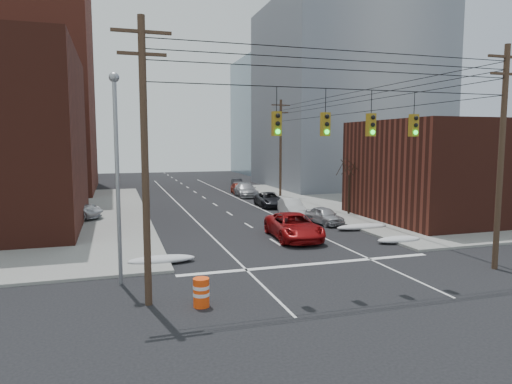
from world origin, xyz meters
TOP-DOWN VIEW (x-y plane):
  - ground at (0.00, 0.00)m, footprint 160.00×160.00m
  - sidewalk_ne at (27.00, 27.00)m, footprint 40.00×40.00m
  - building_brick_far at (-26.00, 74.00)m, footprint 22.00×18.00m
  - building_office at (22.00, 44.00)m, footprint 22.00×20.00m
  - building_glass at (24.00, 70.00)m, footprint 20.00×18.00m
  - building_storefront at (18.00, 16.00)m, footprint 16.00×12.00m
  - utility_pole_left at (-8.50, 3.00)m, footprint 2.20×0.28m
  - utility_pole_right at (8.50, 3.00)m, footprint 2.20×0.28m
  - utility_pole_far at (8.50, 34.00)m, footprint 2.20×0.28m
  - traffic_signals at (0.10, 2.97)m, footprint 17.00×0.42m
  - street_light at (-9.50, 6.00)m, footprint 0.44×0.44m
  - bare_tree at (9.59, 20.00)m, footprint 2.09×2.20m
  - snow_nw at (-7.40, 9.00)m, footprint 3.50×1.08m
  - snow_ne at (7.40, 9.50)m, footprint 3.00×1.08m
  - snow_east_far at (7.40, 14.00)m, footprint 4.00×1.08m
  - red_pickup at (1.50, 12.58)m, footprint 3.20×6.16m
  - parked_car_a at (5.78, 16.86)m, footprint 2.00×4.04m
  - parked_car_b at (4.80, 21.23)m, footprint 2.10×4.58m
  - parked_car_c at (4.80, 26.99)m, footprint 2.67×5.14m
  - parked_car_d at (4.80, 35.48)m, footprint 2.57×5.48m
  - parked_car_e at (4.80, 38.78)m, footprint 1.93×4.01m
  - parked_car_f at (6.40, 45.40)m, footprint 1.78×3.86m
  - lot_car_a at (-14.77, 18.33)m, footprint 4.26×2.81m
  - lot_car_b at (-13.36, 24.23)m, footprint 6.18×4.33m
  - construction_barrel at (-6.56, 2.17)m, footprint 0.74×0.74m

SIDE VIEW (x-z plane):
  - ground at x=0.00m, z-range 0.00..0.00m
  - sidewalk_ne at x=27.00m, z-range 0.00..0.15m
  - snow_nw at x=-7.40m, z-range 0.00..0.42m
  - snow_ne at x=7.40m, z-range 0.00..0.42m
  - snow_east_far at x=7.40m, z-range 0.00..0.42m
  - construction_barrel at x=-6.56m, z-range 0.02..1.15m
  - parked_car_f at x=6.40m, z-range 0.00..1.23m
  - parked_car_e at x=4.80m, z-range 0.00..1.32m
  - parked_car_a at x=5.78m, z-range 0.00..1.32m
  - parked_car_c at x=4.80m, z-range 0.00..1.38m
  - parked_car_b at x=4.80m, z-range 0.00..1.45m
  - parked_car_d at x=4.80m, z-range 0.00..1.55m
  - lot_car_a at x=-14.77m, z-range 0.15..1.48m
  - red_pickup at x=1.50m, z-range 0.00..1.66m
  - lot_car_b at x=-13.36m, z-range 0.15..1.72m
  - bare_tree at x=9.59m, z-range -0.15..4.79m
  - building_storefront at x=18.00m, z-range 0.00..8.00m
  - street_light at x=-9.50m, z-range 0.88..10.20m
  - utility_pole_left at x=-8.50m, z-range 0.28..11.28m
  - utility_pole_right at x=8.50m, z-range 0.28..11.28m
  - utility_pole_far at x=8.50m, z-range 0.28..11.28m
  - building_brick_far at x=-26.00m, z-range 0.00..12.00m
  - traffic_signals at x=0.10m, z-range 6.16..8.18m
  - building_glass at x=24.00m, z-range 0.00..22.00m
  - building_office at x=22.00m, z-range 0.00..25.00m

